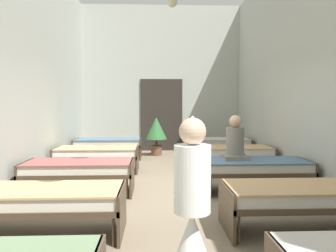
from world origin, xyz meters
TOP-DOWN VIEW (x-y plane):
  - ground_plane at (0.00, 0.00)m, footprint 5.84×11.20m
  - room_shell at (0.00, 1.15)m, footprint 5.64×10.80m
  - bed_left_row_1 at (-1.57, -1.84)m, footprint 1.90×0.84m
  - bed_right_row_1 at (1.57, -1.84)m, footprint 1.90×0.84m
  - bed_left_row_2 at (-1.57, 0.00)m, footprint 1.90×0.84m
  - bed_right_row_2 at (1.57, 0.00)m, footprint 1.90×0.84m
  - bed_left_row_3 at (-1.57, 1.84)m, footprint 1.90×0.84m
  - bed_right_row_3 at (1.57, 1.84)m, footprint 1.90×0.84m
  - bed_left_row_4 at (-1.57, 3.68)m, footprint 1.90×0.84m
  - bed_right_row_4 at (1.57, 3.68)m, footprint 1.90×0.84m
  - nurse_near_aisle at (0.06, -3.15)m, footprint 0.52×0.52m
  - patient_seated_primary at (1.22, 0.10)m, footprint 0.44×0.44m
  - potted_plant at (-0.18, 4.23)m, footprint 0.65×0.65m

SIDE VIEW (x-z plane):
  - ground_plane at x=0.00m, z-range -0.10..0.00m
  - bed_left_row_1 at x=-1.57m, z-range 0.15..0.73m
  - bed_right_row_1 at x=1.57m, z-range 0.15..0.73m
  - bed_left_row_2 at x=-1.57m, z-range 0.15..0.73m
  - bed_right_row_2 at x=1.57m, z-range 0.15..0.73m
  - bed_left_row_3 at x=-1.57m, z-range 0.15..0.73m
  - bed_right_row_3 at x=1.57m, z-range 0.15..0.73m
  - bed_left_row_4 at x=-1.57m, z-range 0.15..0.73m
  - bed_right_row_4 at x=1.57m, z-range 0.15..0.73m
  - nurse_near_aisle at x=0.06m, z-range -0.21..1.27m
  - potted_plant at x=-0.18m, z-range 0.18..1.35m
  - patient_seated_primary at x=1.22m, z-range 0.47..1.27m
  - room_shell at x=0.00m, z-range 0.01..4.85m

